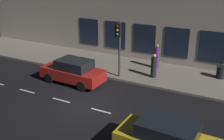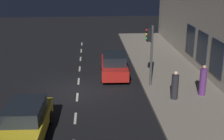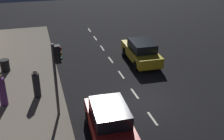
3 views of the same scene
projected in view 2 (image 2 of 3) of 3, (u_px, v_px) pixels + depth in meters
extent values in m
plane|color=black|center=(78.00, 90.00, 18.35)|extent=(60.00, 60.00, 0.00)
cube|color=gray|center=(179.00, 87.00, 18.76)|extent=(4.50, 32.00, 0.15)
cube|color=#B2A893|center=(224.00, 38.00, 17.98)|extent=(0.60, 32.00, 6.22)
cube|color=#192333|center=(217.00, 58.00, 18.35)|extent=(0.04, 1.82, 2.21)
cube|color=#192333|center=(202.00, 48.00, 20.73)|extent=(0.04, 1.82, 2.21)
cube|color=#192333|center=(190.00, 40.00, 23.11)|extent=(0.04, 1.82, 2.21)
cube|color=beige|center=(75.00, 118.00, 14.94)|extent=(0.12, 1.20, 0.01)
cube|color=beige|center=(77.00, 97.00, 17.40)|extent=(0.12, 1.20, 0.01)
cube|color=beige|center=(79.00, 81.00, 19.86)|extent=(0.12, 1.20, 0.01)
cube|color=beige|center=(80.00, 69.00, 22.32)|extent=(0.12, 1.20, 0.01)
cube|color=beige|center=(81.00, 59.00, 24.78)|extent=(0.12, 1.20, 0.01)
cube|color=beige|center=(81.00, 51.00, 27.24)|extent=(0.12, 1.20, 0.01)
cube|color=beige|center=(82.00, 44.00, 29.69)|extent=(0.12, 1.20, 0.01)
cylinder|color=#424244|center=(151.00, 56.00, 18.16)|extent=(0.14, 0.14, 3.74)
cube|color=black|center=(149.00, 34.00, 17.71)|extent=(0.26, 0.32, 0.84)
sphere|color=red|center=(147.00, 30.00, 17.62)|extent=(0.15, 0.15, 0.15)
sphere|color=gold|center=(147.00, 34.00, 17.70)|extent=(0.15, 0.15, 0.15)
sphere|color=green|center=(146.00, 39.00, 17.78)|extent=(0.15, 0.15, 0.15)
cube|color=gold|center=(25.00, 126.00, 12.94)|extent=(1.87, 4.42, 0.70)
cube|color=black|center=(25.00, 110.00, 12.90)|extent=(1.59, 2.32, 0.60)
cylinder|color=black|center=(50.00, 117.00, 14.35)|extent=(0.24, 0.65, 0.64)
cylinder|color=black|center=(15.00, 118.00, 14.29)|extent=(0.24, 0.65, 0.64)
cube|color=red|center=(114.00, 67.00, 20.68)|extent=(1.87, 4.23, 0.70)
cube|color=black|center=(114.00, 59.00, 20.31)|extent=(1.59, 2.22, 0.60)
cylinder|color=black|center=(103.00, 66.00, 21.97)|extent=(0.24, 0.65, 0.64)
cylinder|color=black|center=(124.00, 66.00, 22.02)|extent=(0.24, 0.65, 0.64)
cylinder|color=black|center=(103.00, 78.00, 19.52)|extent=(0.24, 0.65, 0.64)
cylinder|color=black|center=(127.00, 78.00, 19.58)|extent=(0.24, 0.65, 0.64)
cylinder|color=#232328|center=(175.00, 87.00, 16.63)|extent=(0.48, 0.48, 1.39)
sphere|color=beige|center=(176.00, 73.00, 16.37)|extent=(0.22, 0.22, 0.22)
cube|color=beige|center=(178.00, 73.00, 16.40)|extent=(0.05, 0.07, 0.06)
cylinder|color=#5B2D70|center=(203.00, 82.00, 17.12)|extent=(0.53, 0.53, 1.57)
sphere|color=tan|center=(204.00, 67.00, 16.83)|extent=(0.21, 0.21, 0.21)
cube|color=tan|center=(204.00, 67.00, 16.75)|extent=(0.07, 0.06, 0.06)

